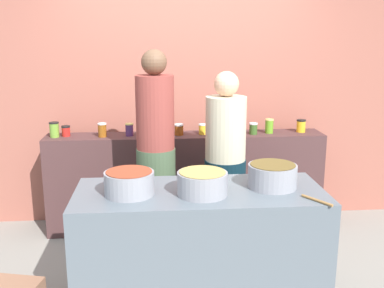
{
  "coord_description": "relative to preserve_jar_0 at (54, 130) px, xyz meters",
  "views": [
    {
      "loc": [
        -0.3,
        -3.22,
        1.91
      ],
      "look_at": [
        0.0,
        0.35,
        1.05
      ],
      "focal_mm": 42.69,
      "sensor_mm": 36.0,
      "label": 1
    }
  ],
  "objects": [
    {
      "name": "prep_table",
      "position": [
        1.24,
        -1.38,
        -0.6
      ],
      "size": [
        1.7,
        0.7,
        0.88
      ],
      "primitive_type": "cube",
      "color": "slate",
      "rests_on": "ground"
    },
    {
      "name": "display_shelf",
      "position": [
        1.24,
        0.02,
        -0.56
      ],
      "size": [
        2.7,
        0.36,
        0.97
      ],
      "primitive_type": "cube",
      "color": "#482C2C",
      "rests_on": "ground"
    },
    {
      "name": "cooking_pot_left",
      "position": [
        0.77,
        -1.42,
        -0.08
      ],
      "size": [
        0.33,
        0.33,
        0.16
      ],
      "color": "gray",
      "rests_on": "prep_table"
    },
    {
      "name": "preserve_jar_8",
      "position": [
        1.66,
        -0.03,
        -0.01
      ],
      "size": [
        0.09,
        0.09,
        0.13
      ],
      "color": "#B63812",
      "rests_on": "display_shelf"
    },
    {
      "name": "preserve_jar_11",
      "position": [
        2.4,
        0.03,
        -0.01
      ],
      "size": [
        0.09,
        0.09,
        0.12
      ],
      "color": "gold",
      "rests_on": "display_shelf"
    },
    {
      "name": "preserve_jar_3",
      "position": [
        0.7,
        0.0,
        -0.01
      ],
      "size": [
        0.08,
        0.08,
        0.12
      ],
      "color": "#4C2B5E",
      "rests_on": "display_shelf"
    },
    {
      "name": "cook_in_cap",
      "position": [
        1.54,
        -0.61,
        -0.3
      ],
      "size": [
        0.35,
        0.35,
        1.62
      ],
      "color": "#0B232D",
      "rests_on": "ground"
    },
    {
      "name": "preserve_jar_1",
      "position": [
        0.1,
        0.03,
        -0.02
      ],
      "size": [
        0.08,
        0.08,
        0.1
      ],
      "color": "red",
      "rests_on": "display_shelf"
    },
    {
      "name": "preserve_jar_9",
      "position": [
        1.9,
        -0.03,
        -0.02
      ],
      "size": [
        0.08,
        0.08,
        0.11
      ],
      "color": "#365722",
      "rests_on": "display_shelf"
    },
    {
      "name": "cook_with_tongs",
      "position": [
        0.95,
        -0.61,
        -0.21
      ],
      "size": [
        0.33,
        0.33,
        1.8
      ],
      "color": "#44593D",
      "rests_on": "ground"
    },
    {
      "name": "preserve_jar_4",
      "position": [
        0.86,
        -0.01,
        -0.0
      ],
      "size": [
        0.09,
        0.09,
        0.14
      ],
      "color": "red",
      "rests_on": "display_shelf"
    },
    {
      "name": "preserve_jar_2",
      "position": [
        0.45,
        -0.03,
        -0.01
      ],
      "size": [
        0.08,
        0.08,
        0.13
      ],
      "color": "brown",
      "rests_on": "display_shelf"
    },
    {
      "name": "preserve_jar_6",
      "position": [
        1.18,
        -0.0,
        -0.02
      ],
      "size": [
        0.09,
        0.09,
        0.11
      ],
      "color": "brown",
      "rests_on": "display_shelf"
    },
    {
      "name": "storefront_wall",
      "position": [
        1.24,
        0.37,
        0.46
      ],
      "size": [
        4.8,
        0.12,
        3.0
      ],
      "primitive_type": "cube",
      "color": "#9E5849",
      "rests_on": "ground"
    },
    {
      "name": "wooden_spoon",
      "position": [
        1.96,
        -1.66,
        -0.15
      ],
      "size": [
        0.14,
        0.21,
        0.02
      ],
      "primitive_type": "cylinder",
      "rotation": [
        1.57,
        0.0,
        3.71
      ],
      "color": "#9E703D",
      "rests_on": "prep_table"
    },
    {
      "name": "preserve_jar_7",
      "position": [
        1.41,
        0.01,
        -0.02
      ],
      "size": [
        0.07,
        0.07,
        0.1
      ],
      "color": "gold",
      "rests_on": "display_shelf"
    },
    {
      "name": "ground",
      "position": [
        1.24,
        -1.08,
        -1.04
      ],
      "size": [
        12.0,
        12.0,
        0.0
      ],
      "primitive_type": "plane",
      "color": "gray"
    },
    {
      "name": "preserve_jar_10",
      "position": [
        2.07,
        0.01,
        -0.0
      ],
      "size": [
        0.08,
        0.08,
        0.14
      ],
      "color": "#619A24",
      "rests_on": "display_shelf"
    },
    {
      "name": "preserve_jar_5",
      "position": [
        0.98,
        -0.04,
        -0.01
      ],
      "size": [
        0.07,
        0.07,
        0.13
      ],
      "color": "#215D2F",
      "rests_on": "display_shelf"
    },
    {
      "name": "preserve_jar_0",
      "position": [
        0.0,
        0.0,
        0.0
      ],
      "size": [
        0.09,
        0.09,
        0.14
      ],
      "color": "olive",
      "rests_on": "display_shelf"
    },
    {
      "name": "cooking_pot_right",
      "position": [
        1.75,
        -1.35,
        -0.08
      ],
      "size": [
        0.34,
        0.34,
        0.17
      ],
      "color": "gray",
      "rests_on": "prep_table"
    },
    {
      "name": "cooking_pot_center",
      "position": [
        1.25,
        -1.46,
        -0.08
      ],
      "size": [
        0.33,
        0.33,
        0.16
      ],
      "color": "gray",
      "rests_on": "prep_table"
    }
  ]
}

